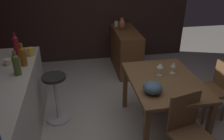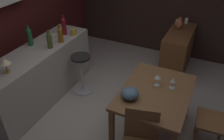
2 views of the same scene
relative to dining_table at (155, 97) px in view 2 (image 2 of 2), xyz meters
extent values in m
plane|color=#B7B2A8|center=(-0.06, 0.49, -0.64)|extent=(9.00, 9.00, 0.00)
cube|color=brown|center=(0.00, 0.00, 0.08)|extent=(1.15, 0.86, 0.04)
cube|color=brown|center=(-0.52, 0.38, -0.29)|extent=(0.06, 0.06, 0.70)
cube|color=brown|center=(0.52, 0.38, -0.29)|extent=(0.06, 0.06, 0.70)
cube|color=brown|center=(0.52, -0.38, -0.29)|extent=(0.06, 0.06, 0.70)
cube|color=#B2ADA3|center=(-0.04, 1.90, -0.19)|extent=(2.10, 0.60, 0.90)
cube|color=brown|center=(1.82, 0.08, -0.23)|extent=(1.10, 0.44, 0.82)
cube|color=brown|center=(-0.55, -0.01, 0.01)|extent=(0.12, 0.38, 0.45)
cube|color=brown|center=(0.10, -0.75, -0.21)|extent=(0.43, 0.43, 0.04)
cylinder|color=brown|center=(-0.07, -0.60, -0.44)|extent=(0.04, 0.04, 0.41)
cylinder|color=brown|center=(0.25, -0.58, -0.44)|extent=(0.04, 0.04, 0.41)
cylinder|color=brown|center=(0.27, -0.90, -0.44)|extent=(0.04, 0.04, 0.41)
cylinder|color=#262323|center=(0.39, 1.38, 0.04)|extent=(0.32, 0.32, 0.04)
cylinder|color=silver|center=(0.39, 1.38, -0.30)|extent=(0.04, 0.04, 0.67)
cylinder|color=silver|center=(0.39, 1.38, -0.63)|extent=(0.34, 0.34, 0.03)
cylinder|color=silver|center=(0.12, 0.03, 0.10)|extent=(0.07, 0.07, 0.00)
cylinder|color=silver|center=(0.12, 0.03, 0.15)|extent=(0.01, 0.01, 0.11)
cone|color=silver|center=(0.12, 0.03, 0.24)|extent=(0.08, 0.08, 0.06)
cylinder|color=silver|center=(0.15, -0.17, 0.10)|extent=(0.07, 0.07, 0.00)
cylinder|color=silver|center=(0.15, -0.17, 0.14)|extent=(0.01, 0.01, 0.09)
cone|color=silver|center=(0.15, -0.17, 0.22)|extent=(0.07, 0.07, 0.07)
ellipsoid|color=slate|center=(-0.28, 0.25, 0.16)|extent=(0.22, 0.22, 0.14)
cylinder|color=#1E592D|center=(0.08, 2.08, 0.38)|extent=(0.08, 0.08, 0.24)
sphere|color=#1E592D|center=(0.08, 2.08, 0.50)|extent=(0.08, 0.08, 0.08)
cylinder|color=#1E592D|center=(0.08, 2.08, 0.55)|extent=(0.03, 0.03, 0.06)
cylinder|color=#8C5114|center=(0.37, 1.72, 0.36)|extent=(0.08, 0.08, 0.21)
sphere|color=#8C5114|center=(0.37, 1.72, 0.46)|extent=(0.08, 0.08, 0.08)
cylinder|color=#8C5114|center=(0.37, 1.72, 0.52)|extent=(0.04, 0.04, 0.06)
cylinder|color=maroon|center=(0.65, 1.84, 0.38)|extent=(0.08, 0.08, 0.26)
sphere|color=maroon|center=(0.65, 1.84, 0.51)|extent=(0.08, 0.08, 0.08)
cylinder|color=maroon|center=(0.65, 1.84, 0.57)|extent=(0.03, 0.03, 0.06)
cylinder|color=#475623|center=(0.13, 1.75, 0.36)|extent=(0.08, 0.08, 0.21)
sphere|color=#475623|center=(0.13, 1.75, 0.46)|extent=(0.08, 0.08, 0.08)
cylinder|color=#475623|center=(0.13, 1.75, 0.52)|extent=(0.04, 0.04, 0.06)
cylinder|color=beige|center=(0.43, 1.91, 0.29)|extent=(0.10, 0.10, 0.08)
torus|color=beige|center=(0.49, 1.91, 0.30)|extent=(0.05, 0.01, 0.05)
cylinder|color=gold|center=(0.69, 1.68, 0.31)|extent=(0.09, 0.09, 0.11)
torus|color=gold|center=(0.74, 1.68, 0.32)|extent=(0.05, 0.01, 0.05)
cylinder|color=#A58447|center=(-0.67, 1.82, 0.27)|extent=(0.08, 0.08, 0.02)
cylinder|color=#A58447|center=(-0.67, 1.82, 0.33)|extent=(0.02, 0.02, 0.11)
cone|color=beige|center=(-0.67, 1.82, 0.43)|extent=(0.15, 0.15, 0.07)
cylinder|color=white|center=(2.27, 0.06, 0.23)|extent=(0.07, 0.07, 0.11)
ellipsoid|color=yellow|center=(2.27, 0.06, 0.30)|extent=(0.01, 0.01, 0.03)
cylinder|color=white|center=(2.13, 0.21, 0.23)|extent=(0.08, 0.08, 0.11)
ellipsoid|color=yellow|center=(2.13, 0.21, 0.29)|extent=(0.01, 0.01, 0.03)
ellipsoid|color=#B26038|center=(1.92, 0.14, 0.28)|extent=(0.12, 0.12, 0.21)
cylinder|color=#B26038|center=(1.92, 0.14, 0.39)|extent=(0.06, 0.06, 0.02)
camera|label=1|loc=(-2.36, 1.08, 1.51)|focal=36.86mm
camera|label=2|loc=(-2.36, -0.51, 1.95)|focal=37.42mm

